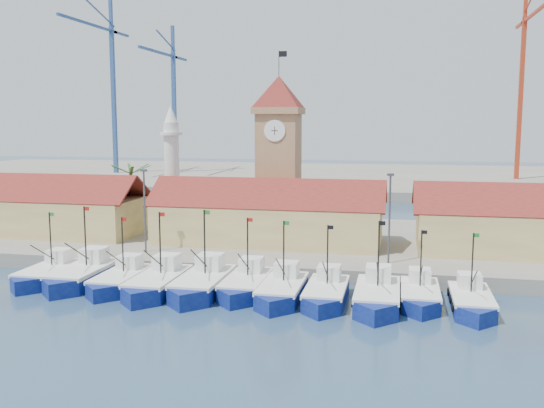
% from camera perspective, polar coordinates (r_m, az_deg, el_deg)
% --- Properties ---
extents(ground, '(400.00, 400.00, 0.00)m').
position_cam_1_polar(ground, '(53.04, -4.92, -9.34)').
color(ground, '#1B314A').
rests_on(ground, ground).
extents(quay, '(140.00, 32.00, 1.50)m').
position_cam_1_polar(quay, '(75.47, 0.33, -3.57)').
color(quay, gray).
rests_on(quay, ground).
extents(terminal, '(240.00, 80.00, 2.00)m').
position_cam_1_polar(terminal, '(159.86, 6.50, 2.47)').
color(terminal, gray).
rests_on(terminal, ground).
extents(boat_0, '(3.47, 9.50, 7.19)m').
position_cam_1_polar(boat_0, '(63.38, -20.40, -6.27)').
color(boat_0, navy).
rests_on(boat_0, ground).
extents(boat_1, '(3.82, 10.46, 7.91)m').
position_cam_1_polar(boat_1, '(61.37, -17.47, -6.52)').
color(boat_1, navy).
rests_on(boat_1, ground).
extents(boat_2, '(3.42, 9.36, 7.08)m').
position_cam_1_polar(boat_2, '(58.90, -14.14, -7.08)').
color(boat_2, navy).
rests_on(boat_2, ground).
extents(boat_3, '(3.76, 10.30, 7.79)m').
position_cam_1_polar(boat_3, '(56.80, -10.76, -7.45)').
color(boat_3, navy).
rests_on(boat_3, ground).
extents(boat_4, '(3.88, 10.64, 8.05)m').
position_cam_1_polar(boat_4, '(55.82, -6.62, -7.61)').
color(boat_4, navy).
rests_on(boat_4, ground).
extents(boat_5, '(3.52, 9.65, 7.30)m').
position_cam_1_polar(boat_5, '(55.57, -2.51, -7.72)').
color(boat_5, navy).
rests_on(boat_5, ground).
extents(boat_6, '(3.54, 9.68, 7.33)m').
position_cam_1_polar(boat_6, '(53.70, 0.92, -8.26)').
color(boat_6, navy).
rests_on(boat_6, ground).
extents(boat_7, '(3.42, 9.36, 7.08)m').
position_cam_1_polar(boat_7, '(53.09, 5.09, -8.50)').
color(boat_7, navy).
rests_on(boat_7, ground).
extents(boat_8, '(3.71, 10.15, 7.68)m').
position_cam_1_polar(boat_8, '(52.47, 9.87, -8.72)').
color(boat_8, navy).
rests_on(boat_8, ground).
extents(boat_9, '(3.24, 8.87, 6.71)m').
position_cam_1_polar(boat_9, '(54.00, 13.76, -8.46)').
color(boat_9, navy).
rests_on(boat_9, ground).
extents(boat_10, '(3.28, 8.99, 6.80)m').
position_cam_1_polar(boat_10, '(53.31, 18.29, -8.84)').
color(boat_10, navy).
rests_on(boat_10, ground).
extents(hall_left, '(31.20, 10.13, 7.61)m').
position_cam_1_polar(hall_left, '(83.75, -22.25, -0.78)').
color(hall_left, '#D8C876').
rests_on(hall_left, quay).
extents(hall_center, '(27.04, 10.13, 7.61)m').
position_cam_1_polar(hall_center, '(71.03, -0.31, -1.63)').
color(hall_center, '#D8C876').
rests_on(hall_center, quay).
extents(clock_tower, '(5.80, 5.80, 22.70)m').
position_cam_1_polar(clock_tower, '(76.04, 0.64, 5.03)').
color(clock_tower, '#A37C54').
rests_on(clock_tower, quay).
extents(minaret, '(3.00, 3.00, 16.30)m').
position_cam_1_polar(minaret, '(82.30, -9.41, 3.58)').
color(minaret, silver).
rests_on(minaret, quay).
extents(palm_tree, '(5.60, 5.03, 8.39)m').
position_cam_1_polar(palm_tree, '(82.74, -13.08, 1.08)').
color(palm_tree, brown).
rests_on(palm_tree, quay).
extents(lamp_posts, '(80.70, 0.25, 9.03)m').
position_cam_1_polar(lamp_posts, '(62.83, -1.40, -0.57)').
color(lamp_posts, '#3F3F44').
rests_on(lamp_posts, quay).
extents(crane_blue_far, '(1.00, 35.71, 45.09)m').
position_cam_1_polar(crane_blue_far, '(166.74, -15.02, 11.52)').
color(crane_blue_far, '#2B4B84').
rests_on(crane_blue_far, terminal).
extents(crane_blue_near, '(1.00, 31.83, 38.88)m').
position_cam_1_polar(crane_blue_near, '(166.46, -9.40, 10.38)').
color(crane_blue_near, '#2B4B84').
rests_on(crane_blue_near, terminal).
extents(crane_red_right, '(1.00, 31.81, 44.71)m').
position_cam_1_polar(crane_red_right, '(155.19, 22.54, 11.29)').
color(crane_red_right, '#A83219').
rests_on(crane_red_right, terminal).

